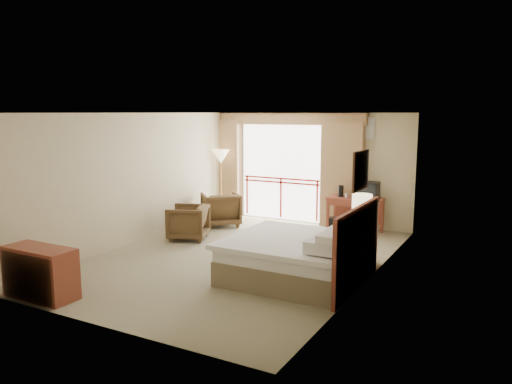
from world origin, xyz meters
The scene contains 29 objects.
floor centered at (0.00, 0.00, 0.00)m, with size 7.00×7.00×0.00m, color gray.
ceiling centered at (0.00, 0.00, 2.70)m, with size 7.00×7.00×0.00m, color white.
wall_back centered at (0.00, 3.50, 1.35)m, with size 5.00×5.00×0.00m, color #C7B68D.
wall_front centered at (0.00, -3.50, 1.35)m, with size 5.00×5.00×0.00m, color #C7B68D.
wall_left centered at (-2.50, 0.00, 1.35)m, with size 7.00×7.00×0.00m, color #C7B68D.
wall_right centered at (2.50, 0.00, 1.35)m, with size 7.00×7.00×0.00m, color #C7B68D.
balcony_door centered at (-0.80, 3.48, 1.20)m, with size 2.40×2.40×0.00m, color white.
balcony_railing centered at (-0.80, 3.46, 0.81)m, with size 2.09×0.03×1.02m.
curtain_left centered at (-2.45, 3.35, 1.25)m, with size 1.00×0.26×2.50m, color #936F4C.
curtain_right centered at (0.85, 3.35, 1.25)m, with size 1.00×0.26×2.50m, color #936F4C.
valance centered at (-0.80, 3.38, 2.55)m, with size 4.40×0.22×0.28m, color #936F4C.
hvac_vent centered at (1.30, 3.47, 2.35)m, with size 0.50×0.04×0.50m, color silver.
bed centered at (1.50, -0.60, 0.38)m, with size 2.13×2.06×0.97m.
headboard centered at (2.46, -0.60, 0.65)m, with size 0.06×2.10×1.30m, color maroon.
framed_art centered at (2.47, -0.60, 1.85)m, with size 0.04×0.72×0.60m.
nightstand centered at (2.12, 0.66, 0.31)m, with size 0.44×0.52×0.62m, color maroon.
table_lamp centered at (2.12, 0.71, 1.11)m, with size 0.35×0.35×0.63m.
phone centered at (2.07, 0.51, 0.66)m, with size 0.17×0.13×0.08m, color black.
desk centered at (1.30, 3.03, 0.62)m, with size 1.22×0.59×0.80m.
tv centered at (1.60, 2.97, 0.99)m, with size 0.43×0.34×0.39m.
coffee_maker centered at (0.95, 2.98, 0.93)m, with size 0.12×0.12×0.26m, color black.
cup centered at (1.10, 2.93, 0.84)m, with size 0.07×0.07×0.10m, color white.
wastebasket centered at (0.81, 2.83, 0.16)m, with size 0.26×0.26×0.32m, color black.
armchair_far centered at (-1.75, 2.11, 0.00)m, with size 0.86×0.88×0.80m, color #432F1B.
armchair_near centered at (-1.66, 0.66, 0.00)m, with size 0.79×0.81×0.74m, color #432F1B.
side_table centered at (-1.94, 1.30, 0.36)m, with size 0.48×0.48×0.52m.
book centered at (-1.94, 1.30, 0.53)m, with size 0.17×0.22×0.02m, color white.
floor_lamp centered at (-2.29, 2.97, 1.51)m, with size 0.45×0.45×1.76m.
dresser centered at (-1.52, -3.18, 0.38)m, with size 1.14×0.48×0.76m.
Camera 1 is at (4.64, -7.85, 2.71)m, focal length 35.00 mm.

